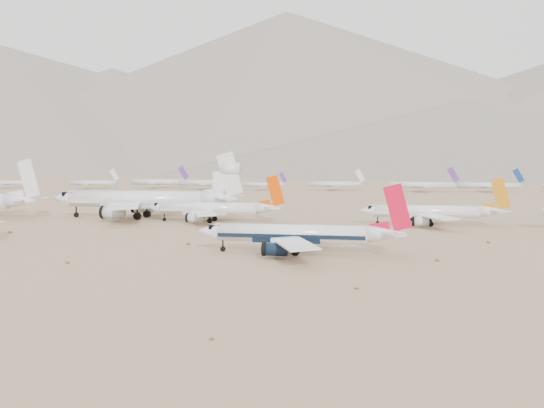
# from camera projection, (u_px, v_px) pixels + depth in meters

# --- Properties ---
(ground) EXTENTS (7000.00, 7000.00, 0.00)m
(ground) POSITION_uv_depth(u_px,v_px,m) (311.00, 258.00, 119.85)
(ground) COLOR #82654B
(ground) RESTS_ON ground
(main_airliner) EXTENTS (42.19, 41.21, 14.89)m
(main_airliner) POSITION_uv_depth(u_px,v_px,m) (300.00, 234.00, 125.66)
(main_airliner) COLOR white
(main_airliner) RESTS_ON ground
(row2_gold_tail) EXTENTS (41.38, 40.47, 14.73)m
(row2_gold_tail) POSITION_uv_depth(u_px,v_px,m) (432.00, 212.00, 182.33)
(row2_gold_tail) COLOR white
(row2_gold_tail) RESTS_ON ground
(row2_orange_tail) EXTENTS (42.66, 41.74, 15.22)m
(row2_orange_tail) POSITION_uv_depth(u_px,v_px,m) (214.00, 209.00, 193.05)
(row2_orange_tail) COLOR white
(row2_orange_tail) RESTS_ON ground
(row2_white_trijet) EXTENTS (64.24, 62.78, 22.76)m
(row2_white_trijet) POSITION_uv_depth(u_px,v_px,m) (147.00, 199.00, 205.18)
(row2_white_trijet) COLOR white
(row2_white_trijet) RESTS_ON ground
(distant_storage_row) EXTENTS (486.24, 65.98, 14.78)m
(distant_storage_row) POSITION_uv_depth(u_px,v_px,m) (303.00, 184.00, 421.83)
(distant_storage_row) COLOR silver
(distant_storage_row) RESTS_ON ground
(mountain_range) EXTENTS (7354.00, 3024.00, 470.00)m
(mountain_range) POSITION_uv_depth(u_px,v_px,m) (413.00, 102.00, 1705.74)
(mountain_range) COLOR slate
(mountain_range) RESTS_ON ground
(desert_scrub) EXTENTS (219.83, 121.67, 0.63)m
(desert_scrub) POSITION_uv_depth(u_px,v_px,m) (132.00, 274.00, 101.55)
(desert_scrub) COLOR brown
(desert_scrub) RESTS_ON ground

